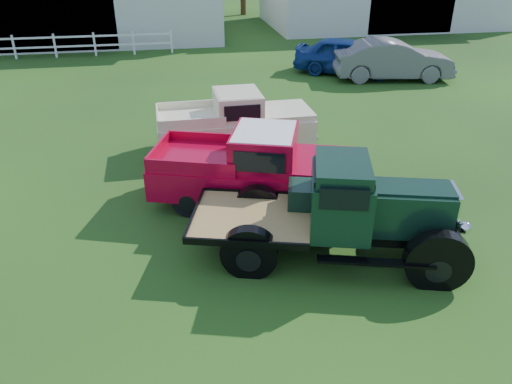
{
  "coord_description": "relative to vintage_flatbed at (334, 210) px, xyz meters",
  "views": [
    {
      "loc": [
        -1.46,
        -7.91,
        5.92
      ],
      "look_at": [
        0.2,
        1.2,
        1.05
      ],
      "focal_mm": 35.0,
      "sensor_mm": 36.0,
      "label": 1
    }
  ],
  "objects": [
    {
      "name": "red_pickup",
      "position": [
        -1.02,
        2.41,
        -0.1
      ],
      "size": [
        5.6,
        3.59,
        1.91
      ],
      "primitive_type": null,
      "rotation": [
        0.0,
        0.0,
        -0.33
      ],
      "color": "#AB0424",
      "rests_on": "ground"
    },
    {
      "name": "vintage_flatbed",
      "position": [
        0.0,
        0.0,
        0.0
      ],
      "size": [
        5.68,
        3.48,
        2.1
      ],
      "primitive_type": null,
      "rotation": [
        0.0,
        0.0,
        -0.28
      ],
      "color": "black",
      "rests_on": "ground"
    },
    {
      "name": "white_pickup",
      "position": [
        -1.12,
        5.89,
        -0.18
      ],
      "size": [
        4.79,
        1.93,
        1.75
      ],
      "primitive_type": null,
      "rotation": [
        0.0,
        0.0,
        0.02
      ],
      "color": "beige",
      "rests_on": "ground"
    },
    {
      "name": "misc_car_blue",
      "position": [
        5.25,
        13.88,
        -0.23
      ],
      "size": [
        5.17,
        3.96,
        1.64
      ],
      "primitive_type": "imported",
      "rotation": [
        0.0,
        0.0,
        1.09
      ],
      "color": "navy",
      "rests_on": "ground"
    },
    {
      "name": "fence_rail",
      "position": [
        -9.57,
        19.83,
        -0.45
      ],
      "size": [
        14.2,
        0.16,
        1.2
      ],
      "primitive_type": null,
      "color": "white",
      "rests_on": "ground"
    },
    {
      "name": "ground",
      "position": [
        -1.57,
        -0.17,
        -1.05
      ],
      "size": [
        120.0,
        120.0,
        0.0
      ],
      "primitive_type": "plane",
      "color": "#1D3415"
    },
    {
      "name": "misc_car_grey",
      "position": [
        6.88,
        12.61,
        -0.2
      ],
      "size": [
        5.4,
        2.6,
        1.71
      ],
      "primitive_type": "imported",
      "rotation": [
        0.0,
        0.0,
        1.41
      ],
      "color": "#5C5C5C",
      "rests_on": "ground"
    }
  ]
}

